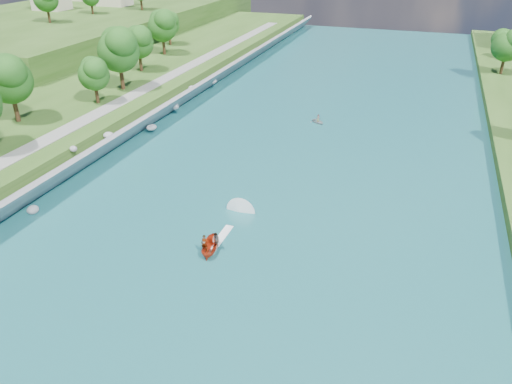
% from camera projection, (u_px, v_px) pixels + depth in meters
% --- Properties ---
extents(ground, '(260.00, 260.00, 0.00)m').
position_uv_depth(ground, '(222.00, 262.00, 50.03)').
color(ground, '#2D5119').
rests_on(ground, ground).
extents(river_water, '(55.00, 240.00, 0.10)m').
position_uv_depth(river_water, '(280.00, 179.00, 66.73)').
color(river_water, '#19595F').
rests_on(river_water, ground).
extents(ridge_west, '(60.00, 120.00, 9.00)m').
position_uv_depth(ridge_west, '(91.00, 23.00, 151.37)').
color(ridge_west, '#2D5119').
rests_on(ridge_west, ground).
extents(riprap_bank, '(4.53, 236.00, 4.17)m').
position_uv_depth(riprap_bank, '(109.00, 145.00, 72.85)').
color(riprap_bank, slate).
rests_on(riprap_bank, ground).
extents(riverside_path, '(3.00, 200.00, 0.10)m').
position_uv_depth(riverside_path, '(72.00, 126.00, 74.56)').
color(riverside_path, gray).
rests_on(riverside_path, berm_west).
extents(motorboat, '(3.60, 18.74, 2.20)m').
position_uv_depth(motorboat, '(217.00, 238.00, 52.69)').
color(motorboat, '#B52A0E').
rests_on(motorboat, river_water).
extents(raft, '(3.38, 3.34, 1.48)m').
position_uv_depth(raft, '(318.00, 121.00, 85.87)').
color(raft, gray).
rests_on(raft, river_water).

